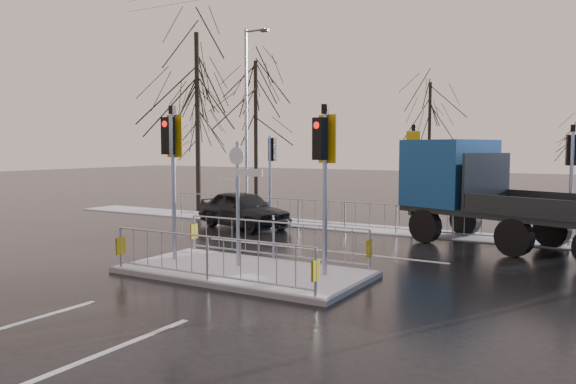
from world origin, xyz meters
The scene contains 12 objects.
ground centered at (0.00, 0.00, 0.00)m, with size 120.00×120.00×0.00m, color black.
snow_verge centered at (0.00, 8.60, 0.02)m, with size 30.00×2.00×0.04m, color white.
lane_markings centered at (0.00, -0.33, 0.00)m, with size 8.00×11.38×0.01m.
traffic_island centered at (-0.01, 0.01, 0.39)m, with size 6.00×3.04×4.15m.
far_kerb_fixtures centered at (0.29, 8.09, 1.02)m, with size 18.00×0.65×3.83m.
car_far_lane centered at (-4.54, 6.47, 0.71)m, with size 1.68×4.17×1.42m, color black.
flatbed_truck centered at (3.88, 7.44, 1.77)m, with size 7.63×4.88×3.32m.
tree_near_a centered at (-10.50, 11.00, 6.11)m, with size 4.75×4.75×8.97m.
tree_near_b centered at (-8.00, 12.50, 5.15)m, with size 4.00×4.00×7.55m.
tree_near_c centered at (-12.50, 13.50, 4.50)m, with size 3.50×3.50×6.61m.
tree_far_a centered at (-2.00, 22.00, 4.82)m, with size 3.75×3.75×7.08m.
street_lamp_left centered at (-6.43, 9.50, 4.49)m, with size 1.25×0.18×8.20m.
Camera 1 is at (7.75, -11.00, 3.09)m, focal length 35.00 mm.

